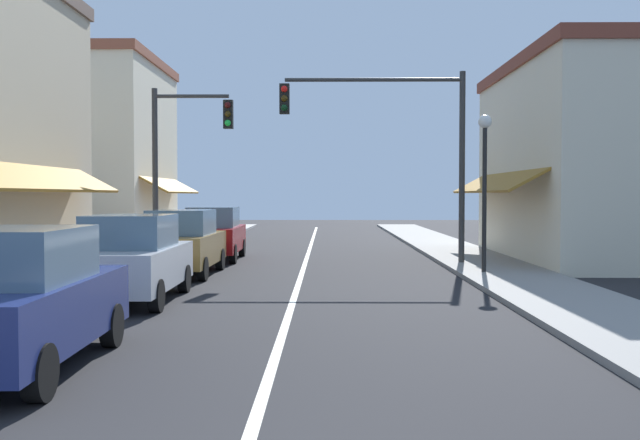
# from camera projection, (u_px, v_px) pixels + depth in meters

# --- Properties ---
(ground_plane) EXTENTS (80.00, 80.00, 0.00)m
(ground_plane) POSITION_uv_depth(u_px,v_px,m) (304.00, 266.00, 21.70)
(ground_plane) COLOR black
(sidewalk_left) EXTENTS (2.60, 56.00, 0.12)m
(sidewalk_left) POSITION_uv_depth(u_px,v_px,m) (124.00, 264.00, 21.75)
(sidewalk_left) COLOR #A39E99
(sidewalk_left) RESTS_ON ground
(sidewalk_right) EXTENTS (2.60, 56.00, 0.12)m
(sidewalk_right) POSITION_uv_depth(u_px,v_px,m) (485.00, 264.00, 21.65)
(sidewalk_right) COLOR gray
(sidewalk_right) RESTS_ON ground
(lane_center_stripe) EXTENTS (0.14, 52.00, 0.01)m
(lane_center_stripe) POSITION_uv_depth(u_px,v_px,m) (304.00, 266.00, 21.70)
(lane_center_stripe) COLOR silver
(lane_center_stripe) RESTS_ON ground
(storefront_right_block) EXTENTS (6.41, 10.20, 6.61)m
(storefront_right_block) POSITION_uv_depth(u_px,v_px,m) (589.00, 160.00, 23.49)
(storefront_right_block) COLOR beige
(storefront_right_block) RESTS_ON ground
(storefront_far_left) EXTENTS (6.93, 8.20, 8.20)m
(storefront_far_left) POSITION_uv_depth(u_px,v_px,m) (95.00, 151.00, 31.64)
(storefront_far_left) COLOR beige
(storefront_far_left) RESTS_ON ground
(parked_car_nearest_left) EXTENTS (1.86, 4.14, 1.77)m
(parked_car_nearest_left) POSITION_uv_depth(u_px,v_px,m) (15.00, 300.00, 8.74)
(parked_car_nearest_left) COLOR navy
(parked_car_nearest_left) RESTS_ON ground
(parked_car_second_left) EXTENTS (1.81, 4.12, 1.77)m
(parked_car_second_left) POSITION_uv_depth(u_px,v_px,m) (132.00, 259.00, 14.42)
(parked_car_second_left) COLOR #B7BABF
(parked_car_second_left) RESTS_ON ground
(parked_car_third_left) EXTENTS (1.82, 4.12, 1.77)m
(parked_car_third_left) POSITION_uv_depth(u_px,v_px,m) (183.00, 243.00, 19.19)
(parked_car_third_left) COLOR brown
(parked_car_third_left) RESTS_ON ground
(parked_car_far_left) EXTENTS (1.83, 4.12, 1.77)m
(parked_car_far_left) POSITION_uv_depth(u_px,v_px,m) (214.00, 234.00, 23.71)
(parked_car_far_left) COLOR maroon
(parked_car_far_left) RESTS_ON ground
(traffic_signal_mast_arm) EXTENTS (5.62, 0.50, 5.91)m
(traffic_signal_mast_arm) POSITION_uv_depth(u_px,v_px,m) (399.00, 132.00, 21.55)
(traffic_signal_mast_arm) COLOR #333333
(traffic_signal_mast_arm) RESTS_ON ground
(traffic_signal_left_corner) EXTENTS (2.62, 0.50, 5.56)m
(traffic_signal_left_corner) POSITION_uv_depth(u_px,v_px,m) (180.00, 149.00, 22.64)
(traffic_signal_left_corner) COLOR #333333
(traffic_signal_left_corner) RESTS_ON ground
(street_lamp_right_mid) EXTENTS (0.36, 0.36, 4.30)m
(street_lamp_right_mid) POSITION_uv_depth(u_px,v_px,m) (485.00, 166.00, 18.89)
(street_lamp_right_mid) COLOR black
(street_lamp_right_mid) RESTS_ON ground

